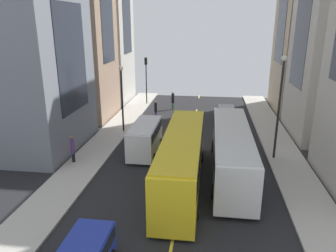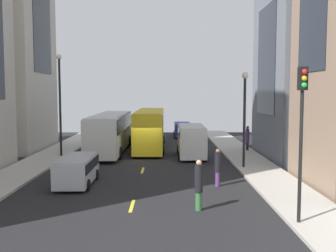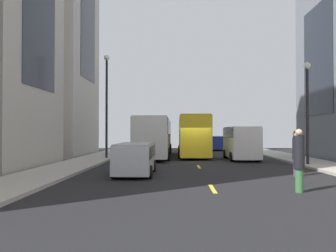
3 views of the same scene
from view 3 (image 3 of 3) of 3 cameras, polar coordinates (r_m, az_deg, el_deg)
name	(u,v)px [view 3 (image 3 of 3)]	position (r m, az deg, el deg)	size (l,w,h in m)	color
ground_plane	(195,161)	(25.96, 4.52, -5.81)	(42.78, 42.78, 0.00)	black
sidewalk_west	(90,160)	(26.74, -12.75, -5.49)	(2.96, 44.00, 0.15)	#B2ADA3
sidewalk_east	(302,160)	(27.53, 21.27, -5.32)	(2.96, 44.00, 0.15)	#B2ADA3
lane_stripe_1	(213,189)	(13.48, 7.39, -10.25)	(0.16, 2.00, 0.01)	yellow
lane_stripe_2	(199,167)	(21.79, 5.11, -6.72)	(0.16, 2.00, 0.01)	yellow
lane_stripe_3	(193,157)	(30.15, 4.10, -5.14)	(0.16, 2.00, 0.01)	yellow
lane_stripe_4	(189,152)	(38.52, 3.53, -4.24)	(0.16, 2.00, 0.01)	yellow
lane_stripe_5	(187,148)	(46.91, 3.17, -3.67)	(0.16, 2.00, 0.01)	yellow
city_bus_white	(155,134)	(30.10, -2.22, -1.33)	(2.80, 12.63, 3.35)	silver
streetcar_yellow	(192,133)	(32.31, 4.07, -1.10)	(2.70, 12.61, 3.59)	yellow
delivery_van_white	(241,141)	(27.65, 11.96, -2.36)	(2.25, 5.59, 2.58)	white
car_silver_0	(135,156)	(17.67, -5.43, -4.98)	(1.92, 4.40, 1.61)	#B7BABF
car_blue_1	(218,142)	(42.01, 8.19, -2.63)	(2.02, 4.62, 1.67)	#2338AD
pedestrian_walking_far	(295,142)	(31.72, 20.24, -2.52)	(0.32, 0.32, 2.16)	black
pedestrian_waiting_curb	(296,153)	(18.08, 20.39, -4.24)	(0.33, 0.33, 2.13)	#593372
pedestrian_crossing_near	(299,159)	(13.33, 20.85, -5.07)	(0.38, 0.38, 2.29)	#336B38
streetlamp_near	(307,101)	(23.69, 22.04, 3.88)	(0.44, 0.44, 6.48)	black
streetlamp_far	(107,96)	(27.78, -10.11, 4.94)	(0.44, 0.44, 8.15)	black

